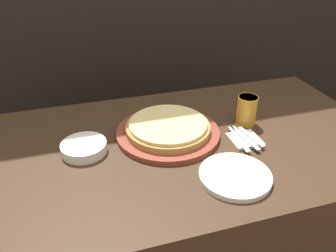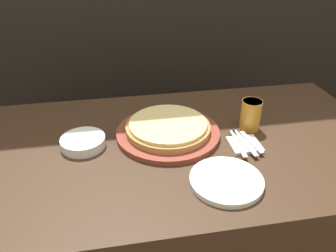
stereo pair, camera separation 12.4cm
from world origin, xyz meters
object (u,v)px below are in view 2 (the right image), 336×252
pizza_on_board (168,129)px  beer_glass (251,114)px  dinner_knife (245,143)px  spoon (251,142)px  side_bowl (83,142)px  dinner_plate (226,181)px  fork (238,143)px

pizza_on_board → beer_glass: size_ratio=3.30×
pizza_on_board → dinner_knife: size_ratio=2.25×
beer_glass → spoon: size_ratio=0.80×
dinner_knife → beer_glass: bearing=61.2°
side_bowl → dinner_plate: bearing=-32.6°
side_bowl → spoon: side_bowl is taller
pizza_on_board → dinner_plate: size_ratio=1.72×
fork → spoon: (0.05, 0.00, 0.00)m
fork → dinner_knife: 0.02m
side_bowl → spoon: size_ratio=1.08×
side_bowl → beer_glass: bearing=1.4°
side_bowl → fork: size_ratio=0.92×
pizza_on_board → spoon: size_ratio=2.65×
dinner_plate → beer_glass: bearing=56.8°
beer_glass → fork: size_ratio=0.68×
pizza_on_board → dinner_plate: bearing=-67.1°
dinner_knife → dinner_plate: bearing=-125.8°
side_bowl → fork: (0.56, -0.10, -0.00)m
pizza_on_board → beer_glass: beer_glass is taller
beer_glass → spoon: beer_glass is taller
pizza_on_board → dinner_knife: 0.29m
dinner_plate → side_bowl: bearing=147.4°
dinner_knife → spoon: (0.02, 0.00, 0.00)m
dinner_plate → side_bowl: (-0.45, 0.29, 0.01)m
side_bowl → dinner_knife: bearing=-9.9°
beer_glass → dinner_plate: beer_glass is taller
dinner_plate → side_bowl: side_bowl is taller
side_bowl → spoon: bearing=-9.5°
beer_glass → side_bowl: size_ratio=0.75×
fork → spoon: same height
spoon → dinner_plate: bearing=-130.5°
beer_glass → dinner_plate: size_ratio=0.52×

